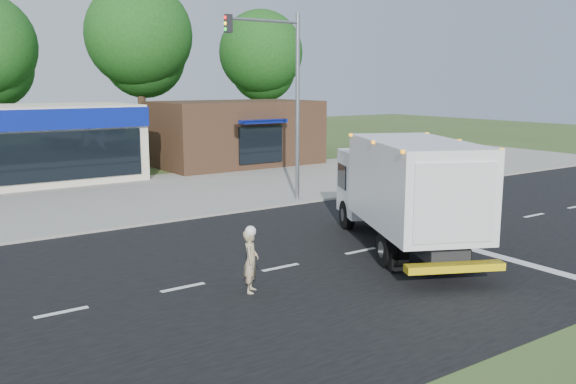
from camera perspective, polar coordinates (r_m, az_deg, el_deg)
name	(u,v)px	position (r m, az deg, el deg)	size (l,w,h in m)	color
ground	(361,251)	(19.08, 6.83, -5.54)	(120.00, 120.00, 0.00)	#385123
road_asphalt	(361,251)	(19.08, 6.83, -5.52)	(60.00, 14.00, 0.02)	black
sidewalk	(231,206)	(25.61, -5.38, -1.31)	(60.00, 2.40, 0.12)	gray
parking_apron	(173,188)	(30.73, -10.69, 0.40)	(60.00, 9.00, 0.02)	gray
lane_markings	(424,254)	(19.07, 12.59, -5.67)	(55.20, 7.00, 0.01)	silver
ems_box_truck	(405,186)	(19.01, 10.86, 0.56)	(5.61, 8.22, 3.52)	black
emergency_worker	(251,260)	(15.17, -3.50, -6.34)	(0.66, 0.69, 1.70)	tan
brown_storefront	(235,133)	(38.92, -4.94, 5.54)	(10.00, 6.70, 4.00)	#382316
traffic_signal_pole	(285,88)	(25.82, -0.28, 9.70)	(3.51, 0.25, 8.00)	gray
background_trees	(68,48)	(43.45, -19.91, 12.56)	(36.77, 7.39, 12.10)	#332114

